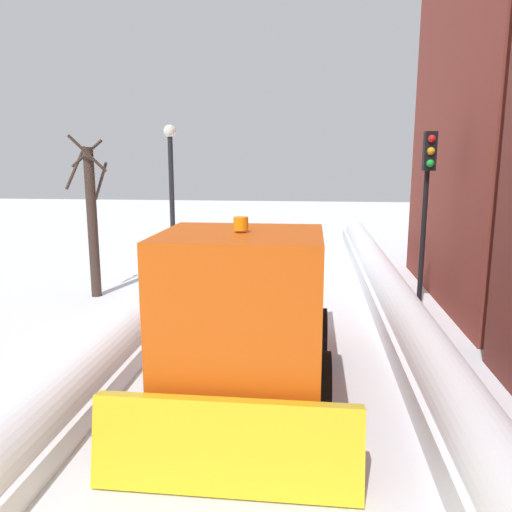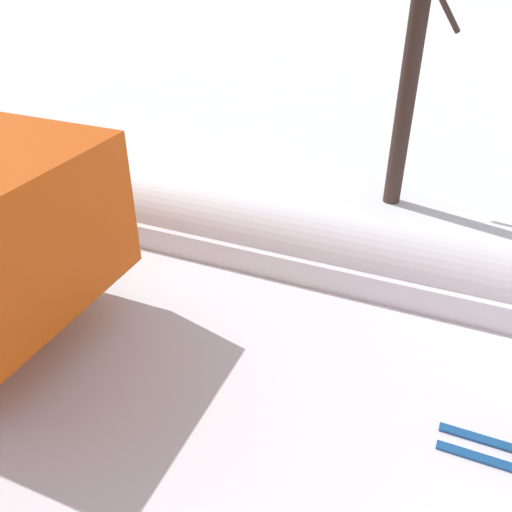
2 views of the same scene
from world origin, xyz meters
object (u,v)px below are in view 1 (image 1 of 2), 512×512
object	(u,v)px
plow_truck	(253,305)
street_lamp	(171,181)
skier	(270,250)
traffic_light_pole	(427,190)
bare_tree_near	(92,218)

from	to	relation	value
plow_truck	street_lamp	world-z (taller)	street_lamp
skier	traffic_light_pole	bearing A→B (deg)	139.00
plow_truck	skier	distance (m)	7.87
street_lamp	traffic_light_pole	bearing A→B (deg)	153.24
skier	plow_truck	bearing A→B (deg)	92.70
plow_truck	skier	bearing A→B (deg)	-87.30
bare_tree_near	street_lamp	bearing A→B (deg)	-120.61
street_lamp	skier	bearing A→B (deg)	177.23
skier	traffic_light_pole	size ratio (longest dim) A/B	0.40
traffic_light_pole	street_lamp	world-z (taller)	street_lamp
traffic_light_pole	bare_tree_near	distance (m)	8.92
skier	street_lamp	world-z (taller)	street_lamp
street_lamp	bare_tree_near	size ratio (longest dim) A/B	1.09
plow_truck	bare_tree_near	bearing A→B (deg)	-46.08
traffic_light_pole	plow_truck	bearing A→B (deg)	49.89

